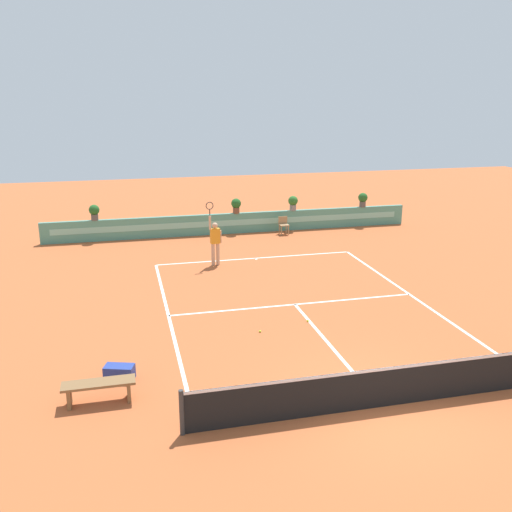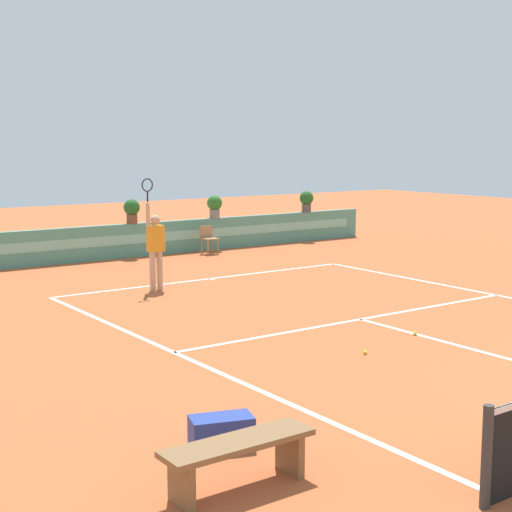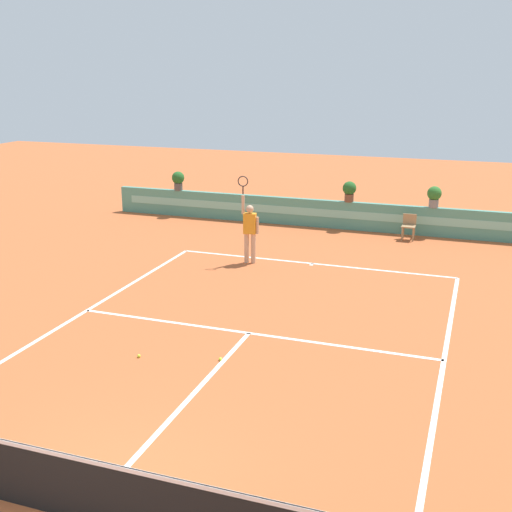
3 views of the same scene
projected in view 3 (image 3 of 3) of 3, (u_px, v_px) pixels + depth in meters
name	position (u px, v px, depth m)	size (l,w,h in m)	color
ground_plane	(242.00, 340.00, 13.71)	(60.00, 60.00, 0.00)	#B2562D
court_lines	(254.00, 328.00, 14.36)	(8.32, 11.94, 0.01)	white
net	(75.00, 486.00, 8.14)	(8.92, 0.10, 1.00)	#333333
back_wall_barrier	(345.00, 215.00, 22.97)	(18.00, 0.21, 1.00)	#4C8E7A
ball_kid_chair	(409.00, 226.00, 21.57)	(0.44, 0.44, 0.85)	#99754C
tennis_player	(250.00, 228.00, 18.83)	(0.62, 0.27, 2.58)	tan
tennis_ball_near_baseline	(220.00, 359.00, 12.75)	(0.07, 0.07, 0.07)	#CCE033
tennis_ball_mid_court	(139.00, 356.00, 12.89)	(0.07, 0.07, 0.07)	#CCE033
potted_plant_far_left	(178.00, 180.00, 24.79)	(0.48, 0.48, 0.72)	#514C47
potted_plant_centre	(349.00, 190.00, 22.67)	(0.48, 0.48, 0.72)	brown
potted_plant_right	(434.00, 195.00, 21.75)	(0.48, 0.48, 0.72)	gray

